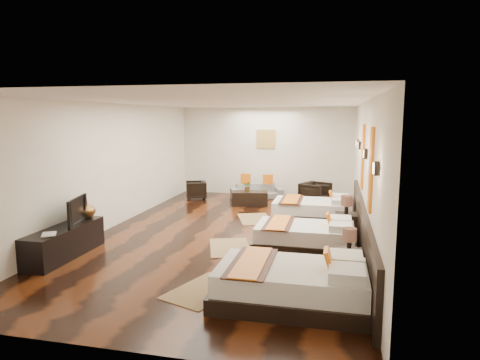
% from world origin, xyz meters
% --- Properties ---
extents(floor, '(5.50, 9.50, 0.01)m').
position_xyz_m(floor, '(0.00, 0.00, 0.00)').
color(floor, black).
rests_on(floor, ground).
extents(ceiling, '(5.50, 9.50, 0.01)m').
position_xyz_m(ceiling, '(0.00, 0.00, 2.80)').
color(ceiling, white).
rests_on(ceiling, floor).
extents(back_wall, '(5.50, 0.01, 2.80)m').
position_xyz_m(back_wall, '(0.00, 4.75, 1.40)').
color(back_wall, silver).
rests_on(back_wall, floor).
extents(left_wall, '(0.01, 9.50, 2.80)m').
position_xyz_m(left_wall, '(-2.75, 0.00, 1.40)').
color(left_wall, silver).
rests_on(left_wall, floor).
extents(right_wall, '(0.01, 9.50, 2.80)m').
position_xyz_m(right_wall, '(2.75, 0.00, 1.40)').
color(right_wall, silver).
rests_on(right_wall, floor).
extents(headboard_panel, '(0.08, 6.60, 0.90)m').
position_xyz_m(headboard_panel, '(2.71, -0.80, 0.45)').
color(headboard_panel, black).
rests_on(headboard_panel, floor).
extents(bed_near, '(2.07, 1.30, 0.79)m').
position_xyz_m(bed_near, '(1.70, -3.15, 0.27)').
color(bed_near, black).
rests_on(bed_near, floor).
extents(bed_mid, '(1.90, 1.19, 0.73)m').
position_xyz_m(bed_mid, '(1.69, -0.72, 0.25)').
color(bed_mid, black).
rests_on(bed_mid, floor).
extents(bed_far, '(1.93, 1.21, 0.74)m').
position_xyz_m(bed_far, '(1.69, 1.64, 0.25)').
color(bed_far, black).
rests_on(bed_far, floor).
extents(nightstand_a, '(0.41, 0.41, 0.80)m').
position_xyz_m(nightstand_a, '(2.44, -2.06, 0.28)').
color(nightstand_a, black).
rests_on(nightstand_a, floor).
extents(nightstand_b, '(0.45, 0.45, 0.89)m').
position_xyz_m(nightstand_b, '(2.44, 0.28, 0.31)').
color(nightstand_b, black).
rests_on(nightstand_b, floor).
extents(jute_mat_near, '(1.12, 1.39, 0.01)m').
position_xyz_m(jute_mat_near, '(0.40, -3.01, 0.01)').
color(jute_mat_near, olive).
rests_on(jute_mat_near, floor).
extents(jute_mat_mid, '(1.08, 1.37, 0.01)m').
position_xyz_m(jute_mat_mid, '(0.26, -0.97, 0.01)').
color(jute_mat_mid, olive).
rests_on(jute_mat_mid, floor).
extents(jute_mat_far, '(1.12, 1.38, 0.01)m').
position_xyz_m(jute_mat_far, '(0.30, 1.40, 0.01)').
color(jute_mat_far, olive).
rests_on(jute_mat_far, floor).
extents(tv_console, '(0.50, 1.80, 0.55)m').
position_xyz_m(tv_console, '(-2.50, -2.14, 0.28)').
color(tv_console, black).
rests_on(tv_console, floor).
extents(tv, '(0.32, 0.88, 0.50)m').
position_xyz_m(tv, '(-2.45, -1.93, 0.80)').
color(tv, black).
rests_on(tv, tv_console).
extents(book, '(0.35, 0.37, 0.03)m').
position_xyz_m(book, '(-2.50, -2.73, 0.56)').
color(book, black).
rests_on(book, tv_console).
extents(figurine, '(0.39, 0.39, 0.36)m').
position_xyz_m(figurine, '(-2.50, -1.43, 0.73)').
color(figurine, brown).
rests_on(figurine, tv_console).
extents(sofa, '(1.70, 1.16, 0.46)m').
position_xyz_m(sofa, '(-0.16, 4.04, 0.23)').
color(sofa, slate).
rests_on(sofa, floor).
extents(armchair_left, '(0.78, 0.78, 0.55)m').
position_xyz_m(armchair_left, '(-1.95, 3.53, 0.28)').
color(armchair_left, black).
rests_on(armchair_left, floor).
extents(armchair_right, '(0.97, 0.96, 0.67)m').
position_xyz_m(armchair_right, '(1.66, 3.37, 0.33)').
color(armchair_right, black).
rests_on(armchair_right, floor).
extents(coffee_table, '(1.08, 0.69, 0.40)m').
position_xyz_m(coffee_table, '(-0.16, 2.99, 0.20)').
color(coffee_table, black).
rests_on(coffee_table, floor).
extents(table_plant, '(0.31, 0.29, 0.28)m').
position_xyz_m(table_plant, '(-0.23, 3.02, 0.54)').
color(table_plant, '#326220').
rests_on(table_plant, coffee_table).
extents(orange_panel_a, '(0.04, 0.40, 1.30)m').
position_xyz_m(orange_panel_a, '(2.73, -1.90, 1.70)').
color(orange_panel_a, '#D86014').
rests_on(orange_panel_a, right_wall).
extents(orange_panel_b, '(0.04, 0.40, 1.30)m').
position_xyz_m(orange_panel_b, '(2.73, 0.30, 1.70)').
color(orange_panel_b, '#D86014').
rests_on(orange_panel_b, right_wall).
extents(sconce_near, '(0.07, 0.12, 0.18)m').
position_xyz_m(sconce_near, '(2.70, -3.00, 1.85)').
color(sconce_near, black).
rests_on(sconce_near, right_wall).
extents(sconce_mid, '(0.07, 0.12, 0.18)m').
position_xyz_m(sconce_mid, '(2.70, -0.80, 1.85)').
color(sconce_mid, black).
rests_on(sconce_mid, right_wall).
extents(sconce_far, '(0.07, 0.12, 0.18)m').
position_xyz_m(sconce_far, '(2.70, 1.40, 1.85)').
color(sconce_far, black).
rests_on(sconce_far, right_wall).
extents(sconce_lounge, '(0.07, 0.12, 0.18)m').
position_xyz_m(sconce_lounge, '(2.70, 2.30, 1.85)').
color(sconce_lounge, black).
rests_on(sconce_lounge, right_wall).
extents(gold_artwork, '(0.60, 0.04, 0.60)m').
position_xyz_m(gold_artwork, '(0.00, 4.73, 1.80)').
color(gold_artwork, '#AD873F').
rests_on(gold_artwork, back_wall).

